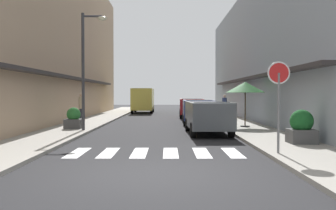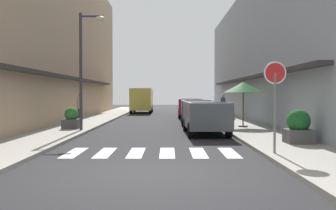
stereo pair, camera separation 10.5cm
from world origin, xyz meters
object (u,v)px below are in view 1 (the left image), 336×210
planter_corner (301,127)px  pedestrian_walking_near (81,107)px  parked_car_mid (198,109)px  planter_midblock (73,119)px  parked_car_near (207,114)px  pedestrian_walking_far (224,106)px  round_street_sign (278,83)px  cafe_umbrella (245,88)px  delivery_van (143,98)px  street_lamp (86,59)px  planter_far (228,112)px  parked_car_far (191,106)px

planter_corner → pedestrian_walking_near: 13.48m
parked_car_mid → planter_midblock: 7.66m
parked_car_mid → planter_corner: size_ratio=3.61×
parked_car_near → planter_midblock: 6.66m
pedestrian_walking_far → planter_corner: bearing=-116.8°
pedestrian_walking_far → round_street_sign: bearing=-121.9°
cafe_umbrella → planter_midblock: size_ratio=2.24×
delivery_van → street_lamp: 20.02m
round_street_sign → pedestrian_walking_far: (0.87, 16.90, -1.14)m
round_street_sign → cafe_umbrella: bearing=84.8°
planter_far → pedestrian_walking_near: 9.85m
planter_midblock → planter_far: (8.75, 7.23, -0.01)m
round_street_sign → street_lamp: bearing=133.5°
parked_car_mid → planter_corner: parked_car_mid is taller
street_lamp → planter_far: 11.67m
street_lamp → planter_midblock: 3.12m
parked_car_far → street_lamp: size_ratio=0.76×
parked_car_mid → delivery_van: delivery_van is taller
planter_corner → planter_far: 13.13m
parked_car_far → cafe_umbrella: size_ratio=1.80×
parked_car_far → round_street_sign: (1.36, -19.19, 1.20)m
parked_car_far → parked_car_near: bearing=-90.0°
parked_car_far → planter_far: size_ratio=4.04×
pedestrian_walking_near → parked_car_far: bearing=-12.2°
planter_far → pedestrian_walking_near: bearing=-158.0°
parked_car_mid → pedestrian_walking_far: bearing=64.0°
parked_car_near → street_lamp: street_lamp is taller
delivery_van → planter_corner: 25.88m
parked_car_mid → round_street_sign: 12.47m
round_street_sign → planter_far: bearing=86.5°
planter_far → pedestrian_walking_near: pedestrian_walking_near is taller
street_lamp → planter_corner: street_lamp is taller
delivery_van → planter_far: bearing=-61.0°
parked_car_mid → cafe_umbrella: (2.20, -3.14, 1.23)m
parked_car_near → street_lamp: size_ratio=0.83×
street_lamp → pedestrian_walking_near: size_ratio=3.13×
street_lamp → planter_far: (7.90, 8.09, -2.88)m
cafe_umbrella → planter_midblock: cafe_umbrella is taller
parked_car_far → planter_corner: (2.80, -16.89, -0.26)m
planter_midblock → pedestrian_walking_near: (-0.38, 3.54, 0.46)m
round_street_sign → street_lamp: street_lamp is taller
parked_car_mid → planter_far: 3.87m
parked_car_near → cafe_umbrella: cafe_umbrella is taller
planter_corner → planter_far: size_ratio=1.12×
delivery_van → pedestrian_walking_near: size_ratio=3.09×
planter_midblock → delivery_van: bearing=83.3°
round_street_sign → pedestrian_walking_far: round_street_sign is taller
cafe_umbrella → round_street_sign: bearing=-95.2°
parked_car_mid → parked_car_far: size_ratio=1.00×
parked_car_far → parked_car_mid: bearing=-90.0°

